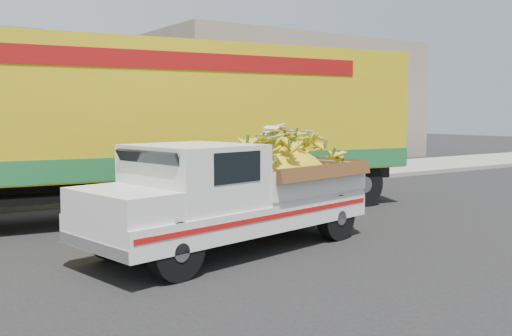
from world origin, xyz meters
TOP-DOWN VIEW (x-y plane):
  - ground at (0.00, 0.00)m, footprint 100.00×100.00m
  - curb at (0.00, 6.56)m, footprint 60.00×0.25m
  - sidewalk at (0.00, 8.66)m, footprint 60.00×4.00m
  - building_right at (14.00, 15.56)m, footprint 14.00×6.00m
  - pickup_truck at (1.57, 0.52)m, footprint 5.41×2.83m
  - semi_trailer at (1.72, 4.10)m, footprint 12.05×4.06m

SIDE VIEW (x-z plane):
  - ground at x=0.00m, z-range 0.00..0.00m
  - sidewalk at x=0.00m, z-range 0.00..0.14m
  - curb at x=0.00m, z-range 0.00..0.15m
  - pickup_truck at x=1.57m, z-range 0.07..1.87m
  - semi_trailer at x=1.72m, z-range 0.22..4.02m
  - building_right at x=14.00m, z-range 0.00..6.00m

